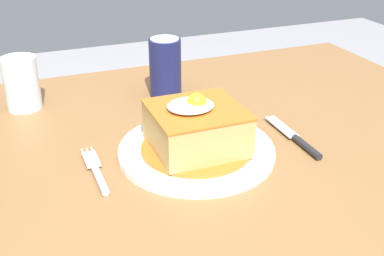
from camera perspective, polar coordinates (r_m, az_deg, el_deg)
dining_table at (r=0.88m, az=-4.19°, el=-8.43°), size 1.30×0.82×0.72m
main_plate at (r=0.80m, az=0.53°, el=-2.59°), size 0.26×0.26×0.02m
sandwich_meal at (r=0.78m, az=0.51°, el=-0.11°), size 0.18×0.18×0.10m
fork at (r=0.76m, az=-11.09°, el=-5.17°), size 0.02×0.14×0.01m
knife at (r=0.85m, az=12.47°, el=-1.48°), size 0.02×0.17×0.01m
soda_can at (r=1.01m, az=-3.16°, el=7.08°), size 0.07×0.07×0.12m
drinking_glass at (r=1.01m, az=-19.33°, el=4.60°), size 0.07×0.07×0.10m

